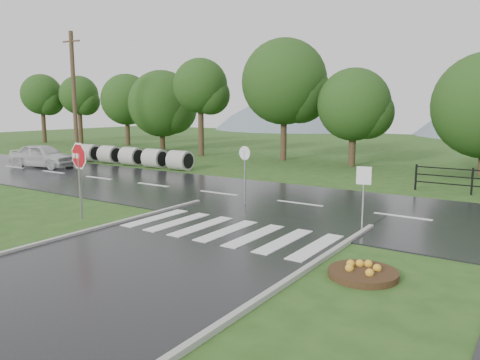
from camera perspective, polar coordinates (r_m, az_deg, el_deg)
The scene contains 11 objects.
ground at distance 11.08m, azimuth -17.04°, elevation -11.88°, with size 120.00×120.00×0.00m, color #284D19.
main_road at distance 18.76m, azimuth 7.29°, elevation -2.98°, with size 90.00×8.00×0.04m, color black.
crosswalk at distance 14.55m, azimuth -1.59°, elevation -6.19°, with size 6.50×2.80×0.02m.
treeline at distance 31.51m, azimuth 20.40°, elevation 1.39°, with size 83.20×5.20×10.00m.
culvert_pipes at distance 31.56m, azimuth -13.09°, elevation 2.83°, with size 9.70×1.20×1.20m.
stop_sign at distance 16.84m, azimuth -19.03°, elevation 1.98°, with size 1.25×0.20×2.82m.
flower_bed at distance 11.26m, azimuth 14.78°, elevation -10.80°, with size 1.58×1.58×0.32m.
reg_sign_small at distance 14.87m, azimuth 14.83°, elevation -0.65°, with size 0.45×0.10×2.05m.
reg_sign_round at distance 18.31m, azimuth 0.59°, elevation 1.45°, with size 0.54×0.10×2.33m.
car_white at distance 32.27m, azimuth -22.83°, elevation 1.42°, with size 1.79×4.44×1.51m, color silver.
utility_pole_west at distance 36.50m, azimuth -19.57°, elevation 9.73°, with size 1.63×0.30×9.14m.
Camera 1 is at (8.13, -6.45, 3.88)m, focal length 35.00 mm.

